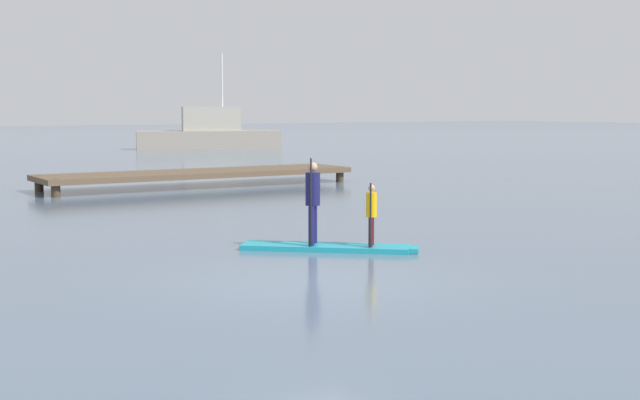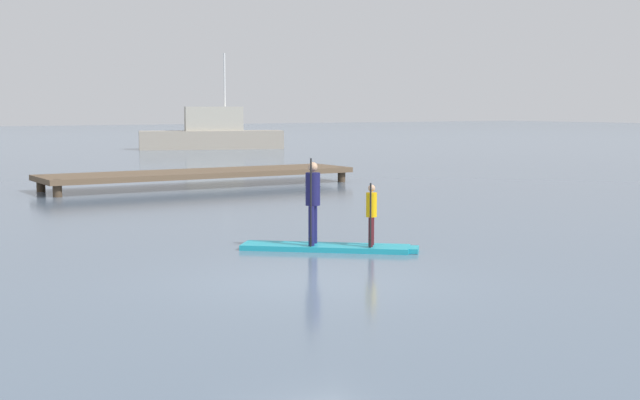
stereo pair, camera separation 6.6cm
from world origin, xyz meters
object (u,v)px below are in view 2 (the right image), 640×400
(paddler_child_solo, at_px, (371,212))
(motor_boat_small_navy, at_px, (212,134))
(paddler_adult, at_px, (313,197))
(paddleboard_near, at_px, (329,247))

(paddler_child_solo, distance_m, motor_boat_small_navy, 41.72)
(motor_boat_small_navy, bearing_deg, paddler_child_solo, -110.53)
(paddler_adult, xyz_separation_m, paddler_child_solo, (0.85, -0.74, -0.25))
(paddler_child_solo, relative_size, motor_boat_small_navy, 0.13)
(paddler_child_solo, bearing_deg, paddleboard_near, 138.52)
(paddler_adult, relative_size, motor_boat_small_navy, 0.18)
(paddler_adult, height_order, paddler_child_solo, paddler_adult)
(paddleboard_near, height_order, paddler_adult, paddler_adult)
(paddler_adult, bearing_deg, paddleboard_near, -39.50)
(paddleboard_near, xyz_separation_m, motor_boat_small_navy, (15.23, 38.53, 0.95))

